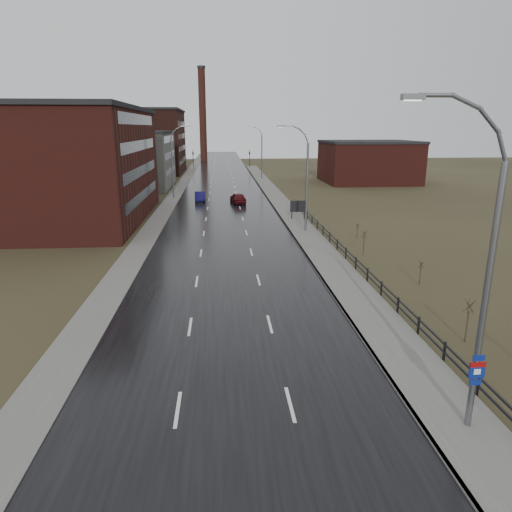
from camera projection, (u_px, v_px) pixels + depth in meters
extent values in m
plane|color=#2D2819|center=(238.00, 480.00, 14.82)|extent=(320.00, 320.00, 0.00)
cube|color=black|center=(223.00, 200.00, 72.39)|extent=(14.00, 300.00, 0.06)
cube|color=#595651|center=(305.00, 233.00, 49.02)|extent=(3.20, 180.00, 0.18)
cube|color=slate|center=(291.00, 234.00, 48.90)|extent=(0.16, 180.00, 0.18)
cube|color=#595651|center=(171.00, 200.00, 71.77)|extent=(2.40, 260.00, 0.12)
cube|color=#471914|center=(48.00, 167.00, 54.68)|extent=(22.00, 28.00, 13.00)
cube|color=black|center=(41.00, 108.00, 52.85)|extent=(22.44, 28.56, 0.50)
cube|color=black|center=(143.00, 195.00, 56.45)|extent=(0.06, 22.40, 1.20)
cube|color=black|center=(141.00, 171.00, 55.63)|extent=(0.06, 22.40, 1.20)
cube|color=black|center=(140.00, 145.00, 54.82)|extent=(0.06, 22.40, 1.20)
cube|color=black|center=(138.00, 119.00, 54.00)|extent=(0.06, 22.40, 1.20)
cube|color=slate|center=(128.00, 161.00, 86.98)|extent=(16.00, 20.00, 10.00)
cube|color=black|center=(126.00, 132.00, 85.56)|extent=(16.32, 20.40, 0.50)
cube|color=black|center=(170.00, 171.00, 88.11)|extent=(0.06, 16.00, 1.20)
cube|color=black|center=(170.00, 155.00, 87.30)|extent=(0.06, 16.00, 1.20)
cube|color=black|center=(169.00, 139.00, 86.49)|extent=(0.06, 16.00, 1.20)
cube|color=#331611|center=(130.00, 142.00, 114.72)|extent=(26.00, 24.00, 15.00)
cube|color=black|center=(127.00, 110.00, 112.62)|extent=(26.52, 24.48, 0.50)
cube|color=black|center=(183.00, 160.00, 116.90)|extent=(0.06, 19.20, 1.20)
cube|color=black|center=(182.00, 148.00, 116.09)|extent=(0.06, 19.20, 1.20)
cube|color=black|center=(182.00, 136.00, 115.28)|extent=(0.06, 19.20, 1.20)
cube|color=black|center=(181.00, 124.00, 114.46)|extent=(0.06, 19.20, 1.20)
cube|color=#471914|center=(368.00, 163.00, 94.66)|extent=(18.00, 16.00, 8.00)
cube|color=black|center=(370.00, 142.00, 93.51)|extent=(18.36, 16.32, 0.50)
cylinder|color=#331611|center=(203.00, 116.00, 154.25)|extent=(2.40, 2.40, 30.00)
cylinder|color=black|center=(201.00, 67.00, 150.10)|extent=(2.70, 2.70, 0.80)
cylinder|color=slate|center=(484.00, 306.00, 16.03)|extent=(0.24, 0.24, 10.00)
cylinder|color=slate|center=(502.00, 147.00, 14.53)|extent=(0.57, 0.14, 1.12)
cylinder|color=slate|center=(489.00, 120.00, 14.27)|extent=(0.91, 0.14, 0.91)
cylinder|color=slate|center=(466.00, 102.00, 14.07)|extent=(1.12, 0.14, 0.57)
cylinder|color=slate|center=(437.00, 95.00, 13.94)|extent=(1.15, 0.14, 0.14)
cube|color=slate|center=(413.00, 97.00, 13.90)|extent=(0.70, 0.28, 0.18)
cube|color=silver|center=(413.00, 100.00, 13.93)|extent=(0.50, 0.20, 0.04)
cube|color=navy|center=(479.00, 358.00, 16.44)|extent=(0.45, 0.04, 0.22)
cube|color=navy|center=(477.00, 370.00, 16.58)|extent=(0.60, 0.04, 0.65)
cube|color=maroon|center=(478.00, 365.00, 16.51)|extent=(0.60, 0.04, 0.20)
cube|color=navy|center=(475.00, 382.00, 16.72)|extent=(0.45, 0.04, 0.22)
cube|color=silver|center=(477.00, 372.00, 16.57)|extent=(0.26, 0.02, 0.22)
cylinder|color=slate|center=(307.00, 189.00, 48.73)|extent=(0.24, 0.24, 9.50)
cylinder|color=slate|center=(307.00, 139.00, 47.32)|extent=(0.51, 0.14, 0.98)
cylinder|color=slate|center=(302.00, 132.00, 47.09)|extent=(0.81, 0.14, 0.81)
cylinder|color=slate|center=(296.00, 127.00, 46.90)|extent=(0.98, 0.14, 0.51)
cylinder|color=slate|center=(288.00, 126.00, 46.80)|extent=(1.01, 0.14, 0.14)
cube|color=slate|center=(281.00, 126.00, 46.76)|extent=(0.70, 0.28, 0.18)
cube|color=silver|center=(281.00, 127.00, 46.79)|extent=(0.50, 0.20, 0.04)
cylinder|color=slate|center=(172.00, 169.00, 72.43)|extent=(0.24, 0.24, 9.50)
cylinder|color=slate|center=(172.00, 135.00, 71.05)|extent=(0.51, 0.14, 0.98)
cylinder|color=slate|center=(175.00, 131.00, 70.89)|extent=(0.81, 0.14, 0.81)
cylinder|color=slate|center=(179.00, 127.00, 70.81)|extent=(0.98, 0.14, 0.51)
cylinder|color=slate|center=(185.00, 126.00, 70.83)|extent=(1.01, 0.14, 0.14)
cube|color=slate|center=(189.00, 127.00, 70.90)|extent=(0.70, 0.28, 0.18)
cube|color=silver|center=(189.00, 127.00, 70.92)|extent=(0.50, 0.20, 0.04)
cylinder|color=slate|center=(262.00, 157.00, 100.55)|extent=(0.24, 0.24, 9.50)
cylinder|color=slate|center=(261.00, 133.00, 99.14)|extent=(0.51, 0.14, 0.98)
cylinder|color=slate|center=(259.00, 130.00, 98.91)|extent=(0.81, 0.14, 0.81)
cylinder|color=slate|center=(256.00, 128.00, 98.73)|extent=(0.98, 0.14, 0.51)
cylinder|color=slate|center=(252.00, 127.00, 98.62)|extent=(1.01, 0.14, 0.14)
cube|color=slate|center=(249.00, 127.00, 98.58)|extent=(0.70, 0.28, 0.18)
cube|color=silver|center=(249.00, 127.00, 98.61)|extent=(0.50, 0.20, 0.04)
cube|color=black|center=(478.00, 385.00, 19.27)|extent=(0.10, 0.10, 1.10)
cube|color=black|center=(444.00, 352.00, 22.15)|extent=(0.10, 0.10, 1.10)
cube|color=black|center=(418.00, 326.00, 25.03)|extent=(0.10, 0.10, 1.10)
cube|color=black|center=(398.00, 306.00, 27.91)|extent=(0.10, 0.10, 1.10)
cube|color=black|center=(381.00, 289.00, 30.78)|extent=(0.10, 0.10, 1.10)
cube|color=black|center=(367.00, 275.00, 33.66)|extent=(0.10, 0.10, 1.10)
cube|color=black|center=(356.00, 264.00, 36.54)|extent=(0.10, 0.10, 1.10)
cube|color=black|center=(346.00, 254.00, 39.42)|extent=(0.10, 0.10, 1.10)
cube|color=black|center=(337.00, 245.00, 42.30)|extent=(0.10, 0.10, 1.10)
cube|color=black|center=(330.00, 238.00, 45.18)|extent=(0.10, 0.10, 1.10)
cube|color=black|center=(323.00, 231.00, 48.06)|extent=(0.10, 0.10, 1.10)
cube|color=black|center=(317.00, 225.00, 50.94)|extent=(0.10, 0.10, 1.10)
cube|color=black|center=(312.00, 220.00, 53.82)|extent=(0.10, 0.10, 1.10)
cube|color=black|center=(307.00, 215.00, 56.69)|extent=(0.10, 0.10, 1.10)
cube|color=black|center=(370.00, 272.00, 33.07)|extent=(0.08, 53.00, 0.10)
cube|color=black|center=(369.00, 277.00, 33.18)|extent=(0.08, 53.00, 0.10)
cylinder|color=#382D23|center=(467.00, 327.00, 24.17)|extent=(0.08, 0.08, 1.78)
cylinder|color=#382D23|center=(470.00, 306.00, 23.86)|extent=(0.04, 0.60, 0.70)
cylinder|color=#382D23|center=(469.00, 306.00, 23.90)|extent=(0.57, 0.23, 0.71)
cylinder|color=#382D23|center=(468.00, 306.00, 23.88)|extent=(0.34, 0.51, 0.72)
cylinder|color=#382D23|center=(469.00, 307.00, 23.82)|extent=(0.34, 0.51, 0.72)
cylinder|color=#382D23|center=(470.00, 307.00, 23.81)|extent=(0.57, 0.23, 0.71)
cylinder|color=#382D23|center=(420.00, 276.00, 33.15)|extent=(0.08, 0.08, 1.32)
cylinder|color=#382D23|center=(422.00, 265.00, 32.92)|extent=(0.04, 0.45, 0.53)
cylinder|color=#382D23|center=(421.00, 264.00, 32.96)|extent=(0.43, 0.18, 0.54)
cylinder|color=#382D23|center=(421.00, 265.00, 32.94)|extent=(0.26, 0.39, 0.54)
cylinder|color=#382D23|center=(421.00, 265.00, 32.89)|extent=(0.26, 0.39, 0.54)
cylinder|color=#382D23|center=(422.00, 265.00, 32.87)|extent=(0.43, 0.18, 0.54)
cylinder|color=#382D23|center=(364.00, 246.00, 40.82)|extent=(0.08, 0.08, 1.67)
cylinder|color=#382D23|center=(365.00, 234.00, 40.53)|extent=(0.04, 0.57, 0.66)
cylinder|color=#382D23|center=(364.00, 234.00, 40.58)|extent=(0.54, 0.21, 0.67)
cylinder|color=#382D23|center=(364.00, 234.00, 40.55)|extent=(0.32, 0.48, 0.68)
cylinder|color=#382D23|center=(364.00, 234.00, 40.50)|extent=(0.32, 0.48, 0.68)
cylinder|color=#382D23|center=(365.00, 234.00, 40.48)|extent=(0.54, 0.21, 0.67)
cylinder|color=#382D23|center=(357.00, 233.00, 47.12)|extent=(0.08, 0.08, 1.17)
cylinder|color=#382D23|center=(358.00, 226.00, 46.92)|extent=(0.04, 0.40, 0.47)
cylinder|color=#382D23|center=(358.00, 225.00, 46.97)|extent=(0.39, 0.16, 0.48)
cylinder|color=#382D23|center=(357.00, 226.00, 46.94)|extent=(0.24, 0.34, 0.48)
cylinder|color=#382D23|center=(357.00, 226.00, 46.89)|extent=(0.24, 0.34, 0.48)
cylinder|color=#382D23|center=(358.00, 226.00, 46.87)|extent=(0.39, 0.16, 0.48)
cube|color=black|center=(292.00, 213.00, 56.28)|extent=(0.10, 0.10, 1.80)
cube|color=black|center=(304.00, 213.00, 56.40)|extent=(0.10, 0.10, 1.80)
cube|color=silver|center=(298.00, 206.00, 56.06)|extent=(1.95, 0.08, 1.30)
cube|color=black|center=(298.00, 206.00, 56.01)|extent=(2.05, 0.04, 1.40)
cylinder|color=black|center=(193.00, 159.00, 128.68)|extent=(0.16, 0.16, 5.20)
imported|color=black|center=(193.00, 151.00, 128.09)|extent=(0.58, 2.73, 1.10)
sphere|color=#FF190C|center=(193.00, 150.00, 127.87)|extent=(0.18, 0.18, 0.18)
cylinder|color=black|center=(250.00, 158.00, 129.86)|extent=(0.16, 0.16, 5.20)
imported|color=black|center=(250.00, 151.00, 129.28)|extent=(0.58, 2.73, 1.10)
sphere|color=#FF190C|center=(250.00, 150.00, 129.05)|extent=(0.18, 0.18, 0.18)
imported|color=#110E46|center=(200.00, 197.00, 70.41)|extent=(1.79, 4.58, 1.49)
imported|color=#4C0C12|center=(238.00, 198.00, 68.52)|extent=(2.55, 5.03, 1.64)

